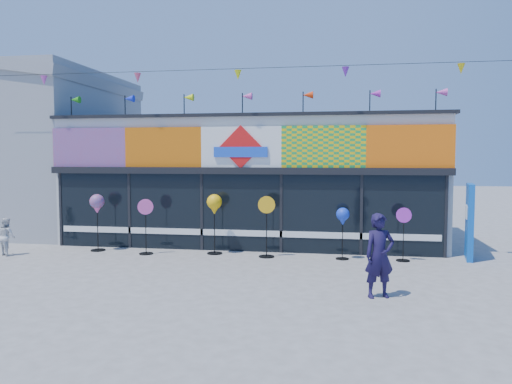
% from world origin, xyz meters
% --- Properties ---
extents(ground, '(80.00, 80.00, 0.00)m').
position_xyz_m(ground, '(0.00, 0.00, 0.00)').
color(ground, slate).
rests_on(ground, ground).
extents(kite_shop, '(16.00, 5.70, 5.31)m').
position_xyz_m(kite_shop, '(0.00, 5.94, 2.05)').
color(kite_shop, silver).
rests_on(kite_shop, ground).
extents(neighbour_building, '(8.18, 7.20, 6.87)m').
position_xyz_m(neighbour_building, '(-10.00, 7.00, 3.20)').
color(neighbour_building, gray).
rests_on(neighbour_building, ground).
extents(blue_sign, '(0.33, 1.05, 2.08)m').
position_xyz_m(blue_sign, '(6.40, 3.30, 1.04)').
color(blue_sign, '#0C54B8').
rests_on(blue_sign, ground).
extents(spinner_0, '(0.43, 0.43, 1.70)m').
position_xyz_m(spinner_0, '(-4.25, 2.77, 1.36)').
color(spinner_0, black).
rests_on(spinner_0, ground).
extents(spinner_1, '(0.43, 0.41, 1.60)m').
position_xyz_m(spinner_1, '(-2.62, 2.51, 0.85)').
color(spinner_1, black).
rests_on(spinner_1, ground).
extents(spinner_2, '(0.44, 0.44, 1.73)m').
position_xyz_m(spinner_2, '(-0.68, 2.88, 1.39)').
color(spinner_2, black).
rests_on(spinner_2, ground).
extents(spinner_3, '(0.48, 0.44, 1.72)m').
position_xyz_m(spinner_3, '(0.88, 2.66, 0.91)').
color(spinner_3, black).
rests_on(spinner_3, ground).
extents(spinner_4, '(0.36, 0.36, 1.42)m').
position_xyz_m(spinner_4, '(2.97, 2.71, 1.14)').
color(spinner_4, black).
rests_on(spinner_4, ground).
extents(spinner_5, '(0.40, 0.37, 1.45)m').
position_xyz_m(spinner_5, '(4.59, 2.74, 0.77)').
color(spinner_5, black).
rests_on(spinner_5, ground).
extents(adult_man, '(0.72, 0.59, 1.69)m').
position_xyz_m(adult_man, '(3.67, -0.96, 0.84)').
color(adult_man, '#181136').
rests_on(adult_man, ground).
extents(child, '(0.61, 0.51, 1.08)m').
position_xyz_m(child, '(-6.50, 1.72, 0.54)').
color(child, silver).
rests_on(child, ground).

